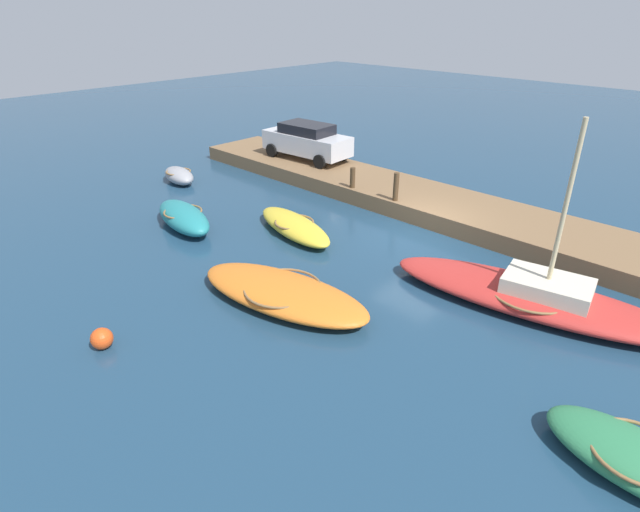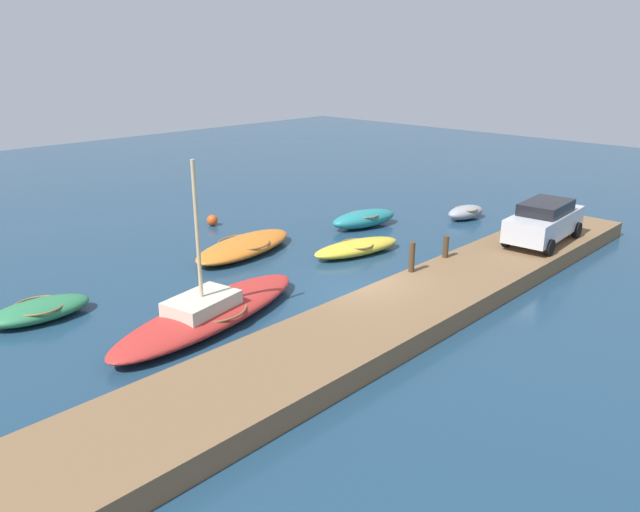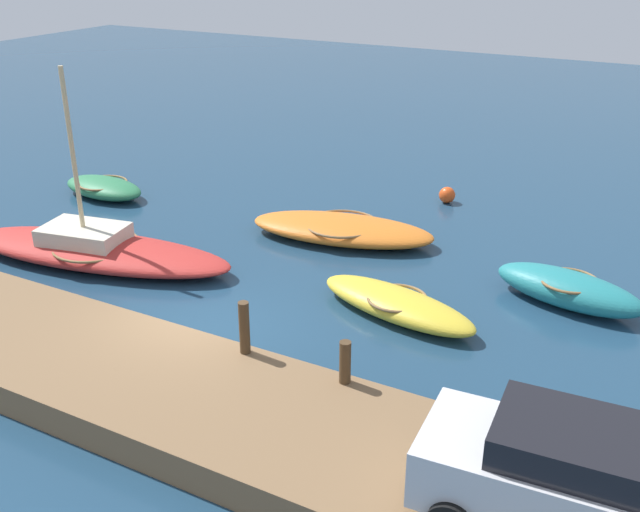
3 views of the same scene
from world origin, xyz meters
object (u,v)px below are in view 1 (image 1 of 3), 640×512
(rowboat_green, at_px, (635,458))
(parked_car, at_px, (307,140))
(dinghy_grey, at_px, (179,175))
(rowboat_teal, at_px, (184,217))
(rowboat_yellow, at_px, (294,226))
(sailboat_red, at_px, (533,295))
(mooring_post_west, at_px, (396,187))
(motorboat_orange, at_px, (283,293))
(mooring_post_mid_west, at_px, (353,178))
(marker_buoy, at_px, (102,339))

(rowboat_green, xyz_separation_m, parked_car, (16.78, -8.60, 1.21))
(dinghy_grey, relative_size, rowboat_teal, 0.64)
(rowboat_yellow, distance_m, sailboat_red, 8.29)
(rowboat_yellow, height_order, mooring_post_west, mooring_post_west)
(rowboat_green, height_order, sailboat_red, sailboat_red)
(motorboat_orange, bearing_deg, mooring_post_mid_west, -73.44)
(rowboat_teal, xyz_separation_m, sailboat_red, (-11.54, -3.48, -0.03))
(rowboat_green, distance_m, parked_car, 18.89)
(sailboat_red, distance_m, mooring_post_mid_west, 9.27)
(marker_buoy, bearing_deg, dinghy_grey, -40.48)
(rowboat_yellow, bearing_deg, motorboat_orange, 145.42)
(motorboat_orange, xyz_separation_m, parked_car, (8.16, -9.06, 1.20))
(rowboat_yellow, relative_size, parked_car, 0.96)
(parked_car, distance_m, marker_buoy, 15.00)
(mooring_post_west, relative_size, mooring_post_mid_west, 1.30)
(rowboat_yellow, bearing_deg, rowboat_green, 178.67)
(mooring_post_mid_west, bearing_deg, rowboat_green, 151.07)
(mooring_post_west, relative_size, marker_buoy, 2.06)
(sailboat_red, relative_size, marker_buoy, 15.17)
(mooring_post_west, height_order, parked_car, parked_car)
(rowboat_yellow, bearing_deg, mooring_post_mid_west, -68.31)
(mooring_post_west, bearing_deg, rowboat_green, 146.20)
(motorboat_orange, bearing_deg, marker_buoy, 59.17)
(sailboat_red, relative_size, mooring_post_mid_west, 9.57)
(mooring_post_west, bearing_deg, motorboat_orange, 102.38)
(rowboat_teal, bearing_deg, motorboat_orange, -177.40)
(mooring_post_west, distance_m, mooring_post_mid_west, 2.16)
(sailboat_red, relative_size, mooring_post_west, 7.37)
(motorboat_orange, bearing_deg, parked_car, -58.68)
(rowboat_teal, height_order, marker_buoy, rowboat_teal)
(dinghy_grey, xyz_separation_m, mooring_post_mid_west, (-7.38, -3.56, 0.71))
(motorboat_orange, xyz_separation_m, rowboat_teal, (6.49, -1.03, 0.09))
(rowboat_yellow, distance_m, mooring_post_west, 4.25)
(rowboat_yellow, relative_size, motorboat_orange, 0.77)
(sailboat_red, height_order, mooring_post_west, sailboat_red)
(dinghy_grey, height_order, marker_buoy, dinghy_grey)
(rowboat_teal, relative_size, mooring_post_mid_west, 4.48)
(dinghy_grey, bearing_deg, sailboat_red, -166.59)
(dinghy_grey, distance_m, marker_buoy, 12.53)
(dinghy_grey, xyz_separation_m, sailboat_red, (-16.19, -0.76, 0.03))
(mooring_post_mid_west, distance_m, marker_buoy, 11.91)
(sailboat_red, bearing_deg, parked_car, -29.65)
(mooring_post_west, relative_size, parked_car, 0.24)
(rowboat_green, bearing_deg, parked_car, -22.42)
(motorboat_orange, distance_m, mooring_post_mid_west, 8.25)
(rowboat_yellow, xyz_separation_m, rowboat_teal, (3.33, 2.42, 0.12))
(dinghy_grey, height_order, rowboat_teal, rowboat_teal)
(rowboat_yellow, bearing_deg, marker_buoy, 114.13)
(parked_car, bearing_deg, sailboat_red, 157.26)
(rowboat_teal, bearing_deg, mooring_post_west, -116.29)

